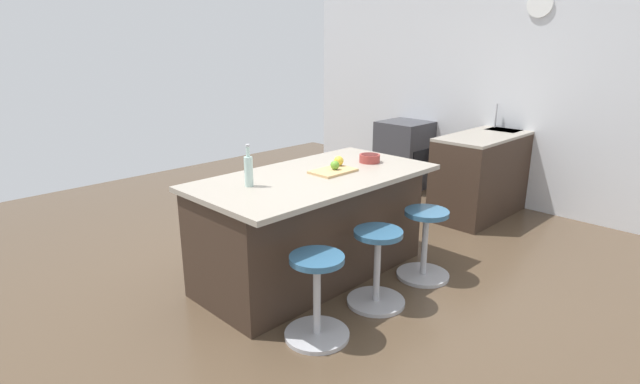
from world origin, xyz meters
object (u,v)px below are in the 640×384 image
Objects in this scene: stool_by_window at (425,246)px; apple_green at (335,165)px; stool_middle at (377,270)px; stool_near_camera at (317,300)px; fruit_bowl at (370,158)px; water_bottle at (249,170)px; cutting_board at (333,171)px; kitchen_island at (312,225)px; apple_yellow at (338,161)px; oven_range at (404,155)px.

stool_by_window is 1.01m from apple_green.
stool_middle is 1.00× the size of stool_near_camera.
apple_green is (0.45, -0.60, 0.67)m from stool_by_window.
water_bottle is at bearing -6.81° from fruit_bowl.
water_bottle is (0.73, -0.16, 0.11)m from cutting_board.
stool_middle is 1.64× the size of cutting_board.
kitchen_island is 0.53m from apple_green.
apple_yellow is at bearing 175.84° from kitchen_island.
apple_yellow is 0.14m from apple_green.
kitchen_island is 24.47× the size of apple_yellow.
stool_near_camera is at bearing 36.94° from apple_green.
stool_middle and stool_near_camera have the same top height.
stool_middle is 8.01× the size of apple_green.
stool_near_camera is at bearing 0.00° from stool_middle.
apple_yellow is (2.42, 1.05, 0.50)m from oven_range.
kitchen_island is at bearing 173.47° from water_bottle.
fruit_bowl is (-0.01, -0.62, 0.65)m from stool_by_window.
stool_by_window is 7.26× the size of apple_yellow.
apple_yellow reaches higher than fruit_bowl.
stool_by_window is 1.00× the size of stool_middle.
cutting_board is (2.56, 1.12, 0.45)m from oven_range.
cutting_board reaches higher than stool_middle.
apple_green is at bearing 1.88° from fruit_bowl.
fruit_bowl is (-0.34, 0.06, -0.02)m from apple_yellow.
stool_near_camera is 1.89× the size of water_bottle.
apple_green is (-0.17, -0.60, 0.67)m from stool_middle.
kitchen_island is 0.95m from stool_near_camera.
oven_range is at bearing -152.72° from stool_near_camera.
oven_range is at bearing -163.71° from water_bottle.
stool_near_camera is at bearing 47.98° from kitchen_island.
fruit_bowl is (-0.46, -0.02, -0.02)m from apple_green.
apple_green is at bearing 151.74° from kitchen_island.
apple_yellow reaches higher than stool_by_window.
oven_range is 2.40m from fruit_bowl.
kitchen_island is 0.58m from apple_yellow.
apple_green is at bearing 167.96° from water_bottle.
stool_by_window is at bearing 128.01° from cutting_board.
apple_green is (-0.80, -0.60, 0.67)m from stool_near_camera.
apple_yellow is (-0.14, -0.07, 0.05)m from cutting_board.
water_bottle is at bearing -12.23° from cutting_board.
stool_by_window is 0.99m from cutting_board.
stool_middle is (2.71, 1.72, -0.17)m from oven_range.
oven_range is 2.86× the size of water_bottle.
stool_middle is 7.26× the size of apple_yellow.
apple_yellow is at bearing -148.48° from apple_green.
stool_near_camera is 1.32m from apple_yellow.
kitchen_island is 10.99× the size of fruit_bowl.
apple_yellow reaches higher than cutting_board.
apple_green is at bearing 175.21° from cutting_board.
cutting_board is at bearing -4.79° from apple_green.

